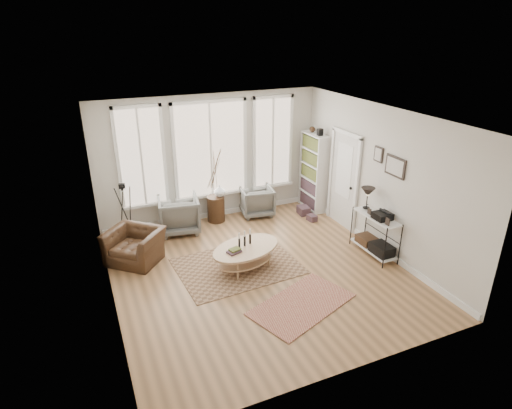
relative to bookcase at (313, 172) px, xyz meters
name	(u,v)px	position (x,y,z in m)	size (l,w,h in m)	color
room	(260,201)	(-2.42, -2.20, 0.47)	(5.50, 5.54, 2.90)	#A5774B
bay_window	(211,152)	(-2.44, 0.49, 0.65)	(4.14, 0.12, 2.24)	#D2AB88
door	(344,178)	(0.13, -1.08, 0.17)	(0.09, 1.06, 2.22)	silver
bookcase	(313,172)	(0.00, 0.00, 0.00)	(0.31, 0.85, 2.06)	white
low_shelf	(375,231)	(-0.06, -2.52, -0.44)	(0.38, 1.08, 1.30)	white
wall_art	(391,163)	(0.14, -2.49, 0.92)	(0.04, 0.88, 0.44)	black
rug_main	(238,266)	(-2.74, -1.89, -0.95)	(2.23, 1.68, 0.01)	brown
rug_runner	(302,304)	(-2.20, -3.45, -0.94)	(1.74, 0.96, 0.01)	maroon
coffee_table	(246,252)	(-2.61, -2.00, -0.61)	(1.60, 1.28, 0.64)	tan
armchair_left	(179,214)	(-3.37, 0.05, -0.55)	(0.86, 0.89, 0.81)	slate
armchair_right	(256,201)	(-1.43, 0.19, -0.61)	(0.75, 0.77, 0.70)	slate
side_table	(215,188)	(-2.45, 0.22, -0.14)	(0.41, 0.41, 1.71)	#3D2616
vase	(220,191)	(-2.35, 0.22, -0.21)	(0.26, 0.26, 0.27)	silver
accent_chair	(135,246)	(-4.48, -0.89, -0.63)	(0.99, 0.87, 0.64)	#3D2616
tripod_camera	(126,215)	(-4.50, 0.01, -0.36)	(0.46, 0.46, 1.30)	black
book_stack_near	(303,210)	(-0.39, -0.27, -0.86)	(0.24, 0.31, 0.20)	brown
book_stack_far	(312,218)	(-0.39, -0.67, -0.88)	(0.18, 0.22, 0.14)	brown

